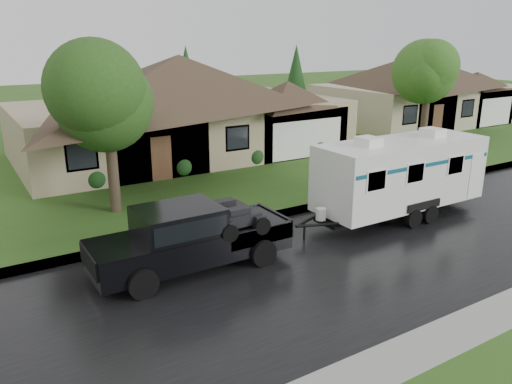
% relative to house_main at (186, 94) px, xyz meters
% --- Properties ---
extents(ground, '(140.00, 140.00, 0.00)m').
position_rel_house_main_xyz_m(ground, '(-2.29, -13.84, -3.59)').
color(ground, '#2F551A').
rests_on(ground, ground).
extents(road, '(140.00, 8.00, 0.01)m').
position_rel_house_main_xyz_m(road, '(-2.29, -15.84, -3.59)').
color(road, black).
rests_on(road, ground).
extents(curb, '(140.00, 0.50, 0.15)m').
position_rel_house_main_xyz_m(curb, '(-2.29, -11.59, -3.52)').
color(curb, gray).
rests_on(curb, ground).
extents(lawn, '(140.00, 26.00, 0.15)m').
position_rel_house_main_xyz_m(lawn, '(-2.29, 1.16, -3.52)').
color(lawn, '#2F551A').
rests_on(lawn, ground).
extents(house_main, '(19.44, 10.80, 6.90)m').
position_rel_house_main_xyz_m(house_main, '(0.00, 0.00, 0.00)').
color(house_main, tan).
rests_on(house_main, lawn).
extents(house_neighbor, '(15.12, 9.72, 6.45)m').
position_rel_house_main_xyz_m(house_neighbor, '(19.97, 0.50, -0.27)').
color(house_neighbor, '#BCB18B').
rests_on(house_neighbor, lawn).
extents(tree_left_green, '(3.78, 3.78, 6.26)m').
position_rel_house_main_xyz_m(tree_left_green, '(-6.74, -8.07, 0.90)').
color(tree_left_green, '#382B1E').
rests_on(tree_left_green, lawn).
extents(tree_right_green, '(3.94, 3.94, 6.53)m').
position_rel_house_main_xyz_m(tree_right_green, '(12.89, -6.28, 1.09)').
color(tree_right_green, '#382B1E').
rests_on(tree_right_green, lawn).
extents(shrub_row, '(13.60, 1.00, 1.00)m').
position_rel_house_main_xyz_m(shrub_row, '(-0.29, -4.54, -2.94)').
color(shrub_row, '#143814').
rests_on(shrub_row, lawn).
extents(pickup_truck, '(5.94, 2.26, 1.98)m').
position_rel_house_main_xyz_m(pickup_truck, '(-6.32, -14.01, -2.53)').
color(pickup_truck, black).
rests_on(pickup_truck, ground).
extents(travel_trailer, '(7.33, 2.58, 3.29)m').
position_rel_house_main_xyz_m(travel_trailer, '(2.49, -14.01, -1.85)').
color(travel_trailer, white).
rests_on(travel_trailer, ground).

